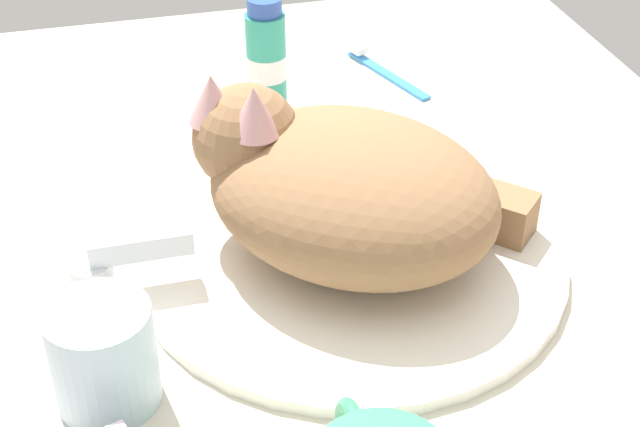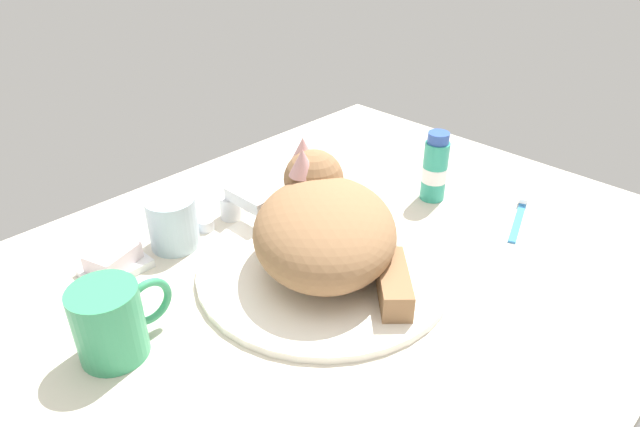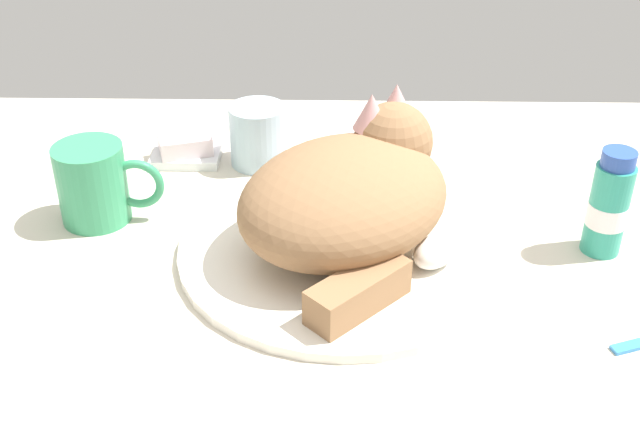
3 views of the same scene
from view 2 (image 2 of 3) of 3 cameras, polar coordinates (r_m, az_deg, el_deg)
name	(u,v)px [view 2 (image 2 of 3)]	position (r cm, az deg, el deg)	size (l,w,h in cm)	color
ground_plane	(324,279)	(82.44, 0.44, -6.63)	(110.00, 82.50, 3.00)	beige
sink_basin	(324,268)	(81.20, 0.44, -5.49)	(36.12, 36.12, 1.11)	white
faucet	(235,206)	(92.79, -8.55, 0.71)	(13.13, 9.97, 5.88)	silver
cat	(325,224)	(78.42, 0.50, -1.06)	(31.22, 31.97, 14.72)	#936B47
coffee_mug	(111,322)	(70.47, -20.24, -10.16)	(12.33, 8.00, 9.39)	#389966
rinse_cup	(173,223)	(87.53, -14.58, -0.90)	(7.35, 7.35, 8.03)	silver
soap_dish	(115,267)	(86.29, -19.88, -5.13)	(9.00, 6.40, 1.20)	white
soap_bar	(113,257)	(85.27, -20.10, -4.12)	(6.73, 4.91, 2.49)	silver
toothpaste_bottle	(435,169)	(98.68, 11.48, 4.44)	(4.31, 4.31, 12.27)	teal
toothbrush	(519,216)	(98.67, 19.39, -0.24)	(13.64, 5.96, 1.60)	#388CD8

